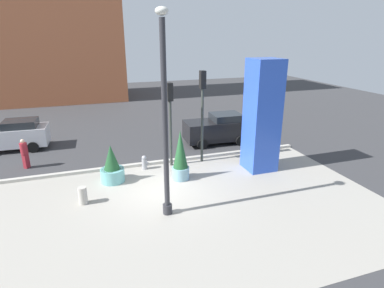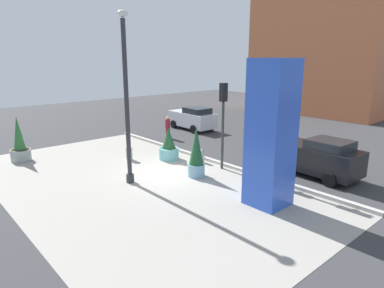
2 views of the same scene
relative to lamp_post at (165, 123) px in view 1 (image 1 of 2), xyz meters
The scene contains 14 objects.
ground_plane 6.95m from the lamp_post, 89.19° to the left, with size 60.00×60.00×0.00m, color #38383A.
plaza_pavement 3.65m from the lamp_post, 43.87° to the right, with size 18.00×10.00×0.02m, color #9E998E.
curb_strip 6.17m from the lamp_post, 89.05° to the left, with size 18.00×0.24×0.16m, color #B7B2A8.
lamp_post is the anchor object (origin of this frame).
art_pillar_blue 6.31m from the lamp_post, 26.38° to the left, with size 1.43×1.43×5.57m, color blue.
potted_plant_mid_plaza 4.94m from the lamp_post, 115.92° to the left, with size 1.11×1.11×1.83m.
potted_plant_curbside 4.03m from the lamp_post, 63.97° to the left, with size 0.83×0.83×2.45m.
fire_hydrant 5.61m from the lamp_post, 90.68° to the left, with size 0.36×0.26×0.75m.
concrete_bollard 4.87m from the lamp_post, 149.31° to the left, with size 0.36×0.36×0.75m, color #B2ADA3.
traffic_light_far_side 4.87m from the lamp_post, 73.15° to the left, with size 0.28×0.42×4.38m.
traffic_light_corner 5.61m from the lamp_post, 55.89° to the left, with size 0.28×0.42×4.90m.
car_curb_west 9.34m from the lamp_post, 54.48° to the left, with size 4.14×2.18×1.88m.
car_curb_east 12.54m from the lamp_post, 124.82° to the left, with size 4.20×2.13×1.80m.
pedestrian_crossing 9.31m from the lamp_post, 131.25° to the left, with size 0.50×0.50×1.58m.
Camera 1 is at (-2.63, -12.45, 6.63)m, focal length 29.62 mm.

